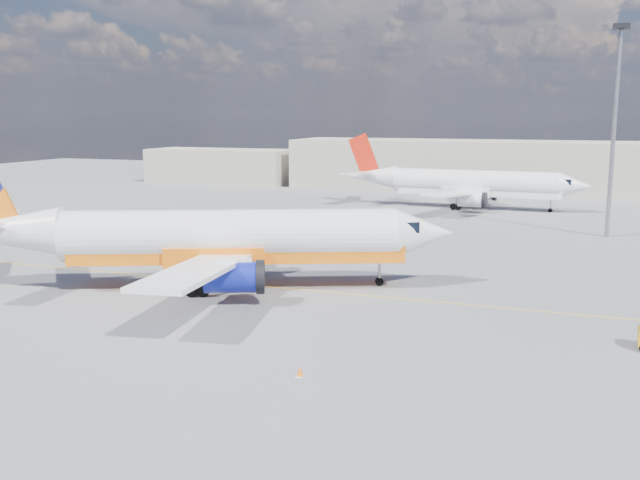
% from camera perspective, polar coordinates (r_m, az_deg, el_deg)
% --- Properties ---
extents(ground, '(240.00, 240.00, 0.00)m').
position_cam_1_polar(ground, '(47.33, -0.69, -5.02)').
color(ground, slate).
rests_on(ground, ground).
extents(taxi_line, '(70.00, 0.15, 0.01)m').
position_cam_1_polar(taxi_line, '(50.06, 0.53, -4.17)').
color(taxi_line, yellow).
rests_on(taxi_line, ground).
extents(terminal_main, '(70.00, 14.00, 8.00)m').
position_cam_1_polar(terminal_main, '(118.52, 14.76, 5.73)').
color(terminal_main, beige).
rests_on(terminal_main, ground).
extents(terminal_annex, '(26.00, 10.00, 6.00)m').
position_cam_1_polar(terminal_annex, '(130.39, -7.94, 5.89)').
color(terminal_annex, beige).
rests_on(terminal_annex, ground).
extents(main_jet, '(35.15, 26.50, 10.81)m').
position_cam_1_polar(main_jet, '(51.08, -8.42, 0.14)').
color(main_jet, white).
rests_on(main_jet, ground).
extents(second_jet, '(32.03, 25.33, 9.71)m').
position_cam_1_polar(second_jet, '(95.71, 11.68, 4.43)').
color(second_jet, white).
rests_on(second_jet, ground).
extents(traffic_cone, '(0.37, 0.37, 0.51)m').
position_cam_1_polar(traffic_cone, '(34.40, -1.61, -10.49)').
color(traffic_cone, white).
rests_on(traffic_cone, ground).
extents(floodlight_mast, '(1.52, 1.52, 20.85)m').
position_cam_1_polar(floodlight_mast, '(76.80, 22.55, 9.45)').
color(floodlight_mast, gray).
rests_on(floodlight_mast, ground).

